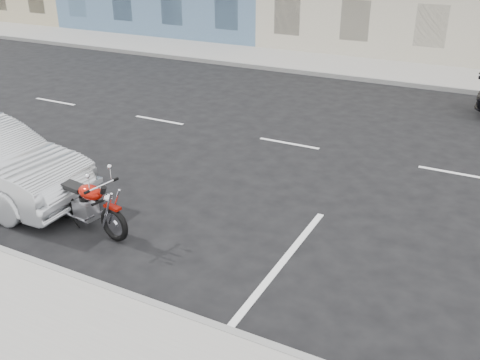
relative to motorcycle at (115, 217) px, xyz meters
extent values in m
plane|color=black|center=(2.81, 5.73, -0.46)|extent=(120.00, 120.00, 0.00)
cube|color=gray|center=(-2.19, 14.43, -0.38)|extent=(80.00, 3.40, 0.15)
cube|color=gray|center=(-2.19, 12.73, -0.38)|extent=(80.00, 0.12, 0.16)
torus|color=black|center=(0.68, -0.10, -0.16)|extent=(0.64, 0.19, 0.63)
torus|color=black|center=(-0.68, 0.10, -0.16)|extent=(0.64, 0.19, 0.63)
cube|color=#960F05|center=(0.68, -0.10, 0.17)|extent=(0.34, 0.17, 0.05)
cube|color=#960F05|center=(-0.72, 0.10, 0.19)|extent=(0.30, 0.19, 0.06)
cube|color=gray|center=(-0.04, 0.01, -0.10)|extent=(0.43, 0.34, 0.32)
ellipsoid|color=#960F05|center=(0.14, -0.02, 0.30)|extent=(0.57, 0.40, 0.25)
cube|color=black|center=(-0.35, 0.05, 0.28)|extent=(0.61, 0.33, 0.08)
cylinder|color=silver|center=(0.46, -0.07, 0.51)|extent=(0.13, 0.66, 0.03)
sphere|color=silver|center=(0.59, -0.09, 0.32)|extent=(0.16, 0.16, 0.16)
cylinder|color=silver|center=(-0.37, -0.08, -0.25)|extent=(0.90, 0.20, 0.08)
cylinder|color=silver|center=(-0.33, 0.18, -0.25)|extent=(0.90, 0.20, 0.08)
cylinder|color=silver|center=(0.63, -0.09, 0.13)|extent=(0.37, 0.09, 0.75)
cylinder|color=black|center=(0.16, -0.02, 0.06)|extent=(0.76, 0.16, 0.47)
camera|label=1|loc=(5.57, -6.06, 4.37)|focal=40.00mm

